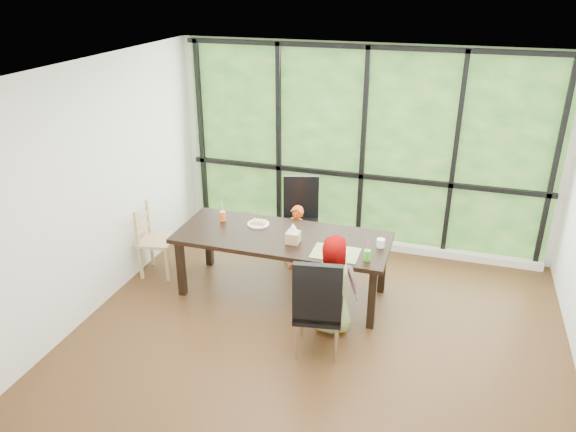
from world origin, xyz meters
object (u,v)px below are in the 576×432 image
object	(u,v)px
dining_table	(282,265)
child_toddler	(296,239)
child_older	(332,285)
white_mug	(381,243)
chair_end_beech	(157,241)
chair_interior_leather	(319,304)
green_cup	(367,255)
chair_window_leather	(301,220)
tissue_box	(293,237)
plate_near	(336,252)
plate_far	(258,224)
orange_cup	(223,216)

from	to	relation	value
dining_table	child_toddler	xyz separation A→B (m)	(0.00, 0.57, 0.06)
dining_table	child_older	bearing A→B (deg)	-36.87
dining_table	white_mug	world-z (taller)	white_mug
white_mug	chair_end_beech	bearing A→B (deg)	-178.73
chair_end_beech	chair_interior_leather	bearing A→B (deg)	-120.06
chair_interior_leather	green_cup	world-z (taller)	chair_interior_leather
chair_window_leather	tissue_box	bearing A→B (deg)	-94.48
child_toddler	chair_interior_leather	bearing A→B (deg)	-42.12
white_mug	tissue_box	bearing A→B (deg)	-169.09
plate_near	plate_far	bearing A→B (deg)	158.05
dining_table	chair_interior_leather	distance (m)	1.14
chair_end_beech	plate_far	xyz separation A→B (m)	(1.26, 0.20, 0.31)
plate_far	child_toddler	bearing A→B (deg)	46.17
chair_window_leather	plate_near	distance (m)	1.35
child_toddler	plate_far	distance (m)	0.61
chair_window_leather	plate_near	world-z (taller)	chair_window_leather
orange_cup	green_cup	bearing A→B (deg)	-14.58
child_older	plate_far	bearing A→B (deg)	-43.80
green_cup	white_mug	bearing A→B (deg)	75.54
child_toddler	green_cup	world-z (taller)	child_toddler
plate_far	orange_cup	distance (m)	0.45
chair_end_beech	tissue_box	world-z (taller)	chair_end_beech
plate_far	plate_near	world-z (taller)	same
chair_end_beech	child_older	size ratio (longest dim) A/B	0.83
plate_far	plate_near	xyz separation A→B (m)	(1.03, -0.42, -0.00)
chair_interior_leather	child_older	distance (m)	0.38
plate_far	tissue_box	distance (m)	0.62
chair_window_leather	plate_near	xyz separation A→B (m)	(0.71, -1.12, 0.22)
plate_near	white_mug	bearing A→B (deg)	32.03
dining_table	child_toddler	world-z (taller)	child_toddler
orange_cup	white_mug	size ratio (longest dim) A/B	1.25
chair_interior_leather	child_older	world-z (taller)	child_older
chair_end_beech	plate_near	xyz separation A→B (m)	(2.29, -0.21, 0.31)
dining_table	white_mug	distance (m)	1.18
chair_interior_leather	tissue_box	distance (m)	0.97
chair_interior_leather	child_older	size ratio (longest dim) A/B	1.00
plate_near	orange_cup	size ratio (longest dim) A/B	2.23
dining_table	orange_cup	distance (m)	0.93
child_toddler	white_mug	world-z (taller)	child_toddler
child_older	plate_near	size ratio (longest dim) A/B	4.24
tissue_box	chair_end_beech	bearing A→B (deg)	176.13
chair_end_beech	child_toddler	distance (m)	1.72
child_toddler	green_cup	distance (m)	1.38
dining_table	plate_far	size ratio (longest dim) A/B	9.39
child_toddler	child_older	size ratio (longest dim) A/B	0.81
chair_end_beech	white_mug	world-z (taller)	chair_end_beech
tissue_box	white_mug	bearing A→B (deg)	10.91
chair_interior_leather	white_mug	bearing A→B (deg)	-123.53
chair_window_leather	white_mug	world-z (taller)	chair_window_leather
child_older	white_mug	world-z (taller)	child_older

